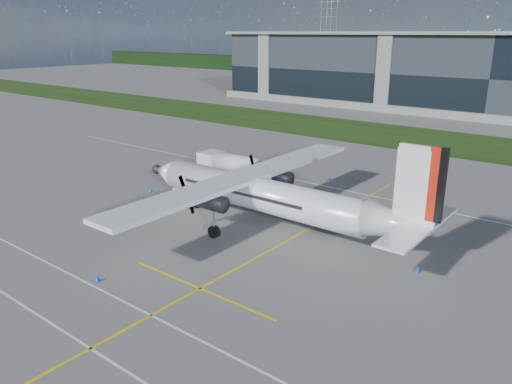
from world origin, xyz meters
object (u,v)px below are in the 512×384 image
object	(u,v)px
safety_cone_tail	(417,269)
turboprop_aircraft	(269,177)
safety_cone_stbdwing	(329,178)
ground_crew_person	(207,200)
safety_cone_fwd	(150,189)
pylon_west	(328,33)
safety_cone_nose_port	(143,198)
fuel_tanker_truck	(226,166)
safety_cone_portwing	(97,278)
baggage_tug	(189,196)

from	to	relation	value
safety_cone_tail	turboprop_aircraft	bearing A→B (deg)	178.45
safety_cone_stbdwing	safety_cone_tail	xyz separation A→B (m)	(15.79, -15.38, 0.00)
safety_cone_tail	safety_cone_stbdwing	bearing A→B (deg)	135.77
safety_cone_stbdwing	turboprop_aircraft	bearing A→B (deg)	-78.81
ground_crew_person	safety_cone_tail	distance (m)	19.72
safety_cone_fwd	ground_crew_person	bearing A→B (deg)	-2.78
pylon_west	safety_cone_tail	world-z (taller)	pylon_west
safety_cone_nose_port	fuel_tanker_truck	bearing A→B (deg)	81.89
pylon_west	safety_cone_portwing	bearing A→B (deg)	-64.20
pylon_west	safety_cone_fwd	world-z (taller)	pylon_west
baggage_tug	safety_cone_portwing	distance (m)	15.81
turboprop_aircraft	safety_cone_stbdwing	world-z (taller)	turboprop_aircraft
ground_crew_person	safety_cone_stbdwing	world-z (taller)	ground_crew_person
baggage_tug	safety_cone_stbdwing	bearing A→B (deg)	67.12
safety_cone_stbdwing	safety_cone_portwing	world-z (taller)	same
turboprop_aircraft	safety_cone_portwing	size ratio (longest dim) A/B	57.70
fuel_tanker_truck	safety_cone_stbdwing	world-z (taller)	fuel_tanker_truck
fuel_tanker_truck	baggage_tug	world-z (taller)	fuel_tanker_truck
pylon_west	safety_cone_portwing	xyz separation A→B (m)	(77.07, -159.46, -14.75)
fuel_tanker_truck	safety_cone_portwing	xyz separation A→B (m)	(9.07, -22.82, -1.26)
turboprop_aircraft	safety_cone_fwd	bearing A→B (deg)	179.03
turboprop_aircraft	safety_cone_tail	xyz separation A→B (m)	(12.82, -0.35, -4.08)
safety_cone_nose_port	safety_cone_tail	xyz separation A→B (m)	(26.41, 1.65, 0.00)
fuel_tanker_truck	safety_cone_tail	distance (m)	26.43
pylon_west	safety_cone_stbdwing	bearing A→B (deg)	-59.29
safety_cone_nose_port	turboprop_aircraft	bearing A→B (deg)	8.35
safety_cone_tail	baggage_tug	bearing A→B (deg)	179.15
safety_cone_nose_port	safety_cone_fwd	bearing A→B (deg)	126.90
safety_cone_portwing	safety_cone_nose_port	xyz separation A→B (m)	(-10.53, 12.53, 0.00)
baggage_tug	safety_cone_tail	distance (m)	22.15
baggage_tug	safety_cone_nose_port	distance (m)	4.74
fuel_tanker_truck	safety_cone_nose_port	world-z (taller)	fuel_tanker_truck
pylon_west	safety_cone_portwing	distance (m)	177.72
turboprop_aircraft	safety_cone_tail	size ratio (longest dim) A/B	57.70
safety_cone_stbdwing	safety_cone_tail	size ratio (longest dim) A/B	1.00
safety_cone_nose_port	safety_cone_fwd	xyz separation A→B (m)	(-1.69, 2.25, 0.00)
baggage_tug	fuel_tanker_truck	bearing A→B (deg)	108.64
fuel_tanker_truck	ground_crew_person	size ratio (longest dim) A/B	4.09
safety_cone_portwing	ground_crew_person	bearing A→B (deg)	104.90
fuel_tanker_truck	pylon_west	bearing A→B (deg)	116.46
turboprop_aircraft	safety_cone_tail	distance (m)	13.46
fuel_tanker_truck	ground_crew_person	bearing A→B (deg)	-58.16
safety_cone_stbdwing	safety_cone_nose_port	size ratio (longest dim) A/B	1.00
pylon_west	fuel_tanker_truck	bearing A→B (deg)	-63.54
safety_cone_stbdwing	safety_cone_portwing	distance (m)	29.56
baggage_tug	safety_cone_fwd	size ratio (longest dim) A/B	5.75
fuel_tanker_truck	safety_cone_stbdwing	size ratio (longest dim) A/B	16.11
fuel_tanker_truck	safety_cone_tail	xyz separation A→B (m)	(24.95, -8.64, -1.26)
pylon_west	safety_cone_fwd	xyz separation A→B (m)	(64.84, -144.68, -14.75)
safety_cone_nose_port	safety_cone_tail	world-z (taller)	same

